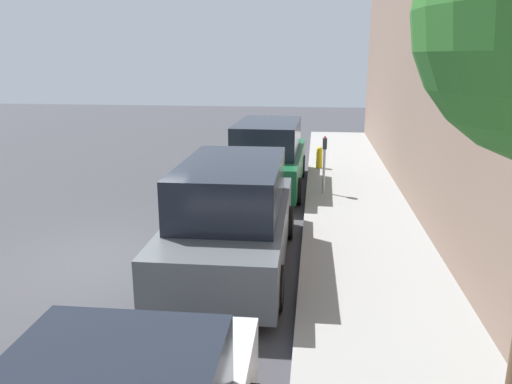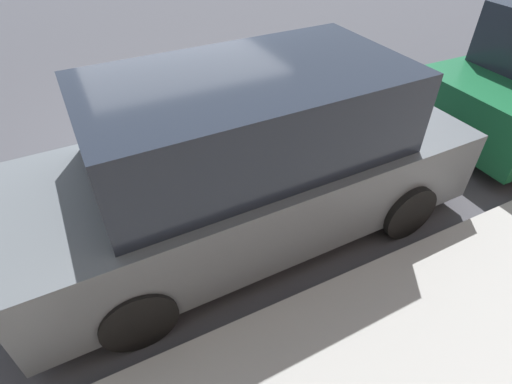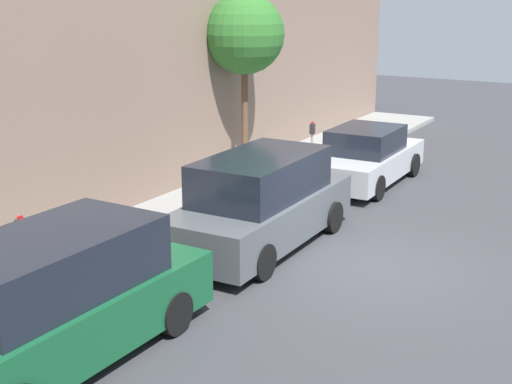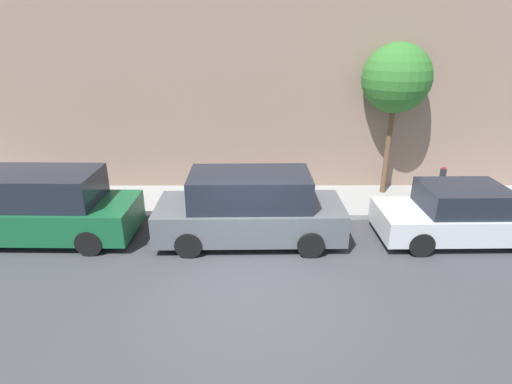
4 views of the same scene
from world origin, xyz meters
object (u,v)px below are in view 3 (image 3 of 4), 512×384
(parking_meter_far, at_px, (23,251))
(parked_minivan_second, at_px, (261,203))
(parked_minivan_third, at_px, (54,302))
(parking_meter_near, at_px, (312,140))
(street_tree, at_px, (244,35))
(parked_sedan_nearest, at_px, (366,157))

(parking_meter_far, bearing_deg, parked_minivan_second, -109.66)
(parked_minivan_second, xyz_separation_m, parked_minivan_third, (0.10, 5.55, -0.00))
(parked_minivan_third, xyz_separation_m, parking_meter_far, (1.56, -0.89, 0.15))
(parked_minivan_second, height_order, parked_minivan_third, same)
(parking_meter_near, xyz_separation_m, street_tree, (1.43, 1.26, 2.92))
(parked_minivan_third, bearing_deg, parking_meter_far, -29.69)
(parking_meter_far, bearing_deg, parked_minivan_third, 150.31)
(parked_minivan_second, xyz_separation_m, parking_meter_near, (1.66, -5.78, 0.07))
(street_tree, bearing_deg, parking_meter_far, 98.90)
(parked_sedan_nearest, xyz_separation_m, parking_meter_near, (1.67, -0.12, 0.27))
(parked_minivan_third, relative_size, parking_meter_near, 3.62)
(parked_minivan_third, relative_size, street_tree, 1.02)
(parked_minivan_second, relative_size, street_tree, 1.02)
(parked_sedan_nearest, xyz_separation_m, parked_minivan_second, (0.01, 5.66, 0.20))
(parked_minivan_second, height_order, parking_meter_near, parked_minivan_second)
(parking_meter_far, relative_size, street_tree, 0.31)
(parked_minivan_second, distance_m, parking_meter_near, 6.01)
(parked_minivan_second, bearing_deg, parking_meter_near, -73.94)
(parking_meter_near, xyz_separation_m, parking_meter_far, (0.00, 10.43, 0.08))
(parked_sedan_nearest, xyz_separation_m, street_tree, (3.11, 1.15, 3.19))
(parking_meter_near, bearing_deg, parked_sedan_nearest, 176.02)
(parked_minivan_third, distance_m, parking_meter_far, 1.80)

